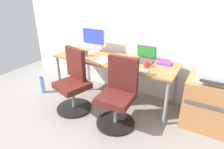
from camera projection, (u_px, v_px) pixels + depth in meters
The scene contains 18 objects.
ground_plane at pixel (113, 97), 3.31m from camera, with size 5.28×5.28×0.00m, color gray.
back_wall at pixel (126, 18), 3.11m from camera, with size 4.40×0.04×2.60m, color white.
desk at pixel (114, 63), 3.05m from camera, with size 2.02×0.66×0.71m.
office_chair_left at pixel (74, 83), 2.88m from camera, with size 0.55×0.55×0.94m.
office_chair_right at pixel (118, 96), 2.54m from camera, with size 0.54×0.54×0.94m.
side_cabinet at pixel (207, 103), 2.52m from camera, with size 0.57×0.52×0.68m.
printer at pixel (214, 72), 2.34m from camera, with size 0.38×0.40×0.24m.
water_bottle_on_floor at pixel (42, 85), 3.42m from camera, with size 0.09×0.09×0.31m.
desktop_monitor at pixel (94, 38), 3.30m from camera, with size 0.48×0.18×0.43m.
open_laptop at pixel (145, 57), 2.95m from camera, with size 0.31×0.27×0.22m.
keyboard_by_monitor at pixel (77, 58), 3.06m from camera, with size 0.34×0.12×0.02m, color #B7B7B7.
keyboard_by_laptop at pixel (136, 70), 2.60m from camera, with size 0.34×0.12×0.02m, color #B7B7B7.
mouse_by_monitor at pixel (110, 55), 3.16m from camera, with size 0.06×0.10×0.03m, color #B7B7B7.
mouse_by_laptop at pixel (125, 61), 2.89m from camera, with size 0.06×0.10×0.03m, color #2D2D2D.
coffee_mug at pixel (147, 64), 2.71m from camera, with size 0.08×0.08×0.09m, color red.
pen_cup at pixel (86, 53), 3.16m from camera, with size 0.07×0.07×0.10m, color slate.
notebook at pixel (164, 63), 2.83m from camera, with size 0.21×0.15×0.03m, color purple.
paper_pile at pixel (104, 60), 2.97m from camera, with size 0.21×0.30×0.01m, color white.
Camera 1 is at (1.40, -2.50, 1.72)m, focal length 30.27 mm.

